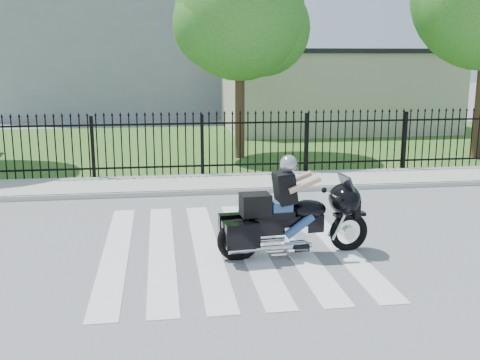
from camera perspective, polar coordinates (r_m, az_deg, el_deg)
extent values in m
plane|color=slate|center=(10.23, -1.17, -6.81)|extent=(120.00, 120.00, 0.00)
cube|color=#ADAAA3|center=(15.00, -3.52, -0.34)|extent=(40.00, 2.00, 0.12)
cube|color=#ADAAA3|center=(14.03, -3.18, -1.24)|extent=(40.00, 0.12, 0.12)
cube|color=#31551D|center=(21.88, -5.04, 3.54)|extent=(40.00, 12.00, 0.02)
cube|color=black|center=(15.92, -3.83, 1.46)|extent=(26.00, 0.04, 0.05)
cube|color=black|center=(15.74, -3.89, 5.76)|extent=(26.00, 0.04, 0.05)
cylinder|color=#382316|center=(18.82, -0.02, 8.50)|extent=(0.32, 0.32, 4.16)
sphere|color=#2B681D|center=(18.82, -0.02, 16.42)|extent=(4.20, 4.20, 4.20)
cube|color=#B6AF98|center=(26.91, 9.61, 8.80)|extent=(10.00, 6.00, 3.50)
cube|color=black|center=(26.86, 9.75, 12.74)|extent=(10.20, 6.20, 0.20)
cube|color=gray|center=(35.73, -11.59, 16.41)|extent=(15.00, 10.00, 12.00)
torus|color=black|center=(10.14, 10.98, -5.21)|extent=(0.71, 0.19, 0.71)
torus|color=black|center=(9.54, -0.14, -6.12)|extent=(0.76, 0.21, 0.75)
cube|color=black|center=(9.67, 4.61, -4.49)|extent=(1.35, 0.35, 0.31)
ellipsoid|color=black|center=(9.73, 6.94, -2.99)|extent=(0.67, 0.46, 0.34)
cube|color=black|center=(9.56, 3.46, -3.46)|extent=(0.69, 0.38, 0.10)
cube|color=silver|center=(9.77, 5.46, -5.40)|extent=(0.43, 0.34, 0.31)
ellipsoid|color=black|center=(9.93, 10.58, -1.94)|extent=(0.61, 0.78, 0.55)
cube|color=black|center=(9.43, 1.56, -2.51)|extent=(0.52, 0.43, 0.37)
cube|color=navy|center=(9.56, 4.18, -2.71)|extent=(0.37, 0.33, 0.18)
sphere|color=#9FA3A6|center=(9.43, 4.96, 1.67)|extent=(0.30, 0.30, 0.30)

